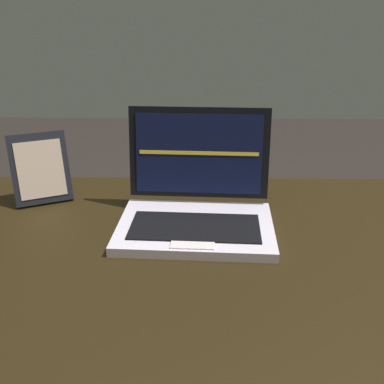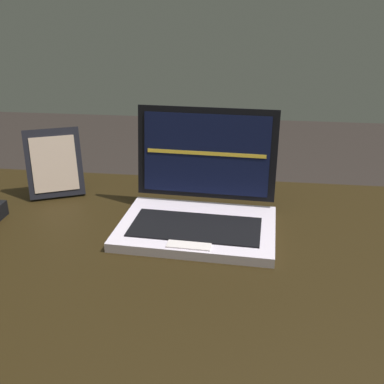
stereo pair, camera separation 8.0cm
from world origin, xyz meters
name	(u,v)px [view 1 (the left image)]	position (x,y,z in m)	size (l,w,h in m)	color
desk	(245,284)	(0.00, 0.00, 0.67)	(1.75, 0.72, 0.74)	black
laptop_front	(196,205)	(-0.09, 0.11, 0.78)	(0.31, 0.25, 0.22)	silver
photo_frame	(40,169)	(-0.43, 0.22, 0.82)	(0.13, 0.10, 0.15)	black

